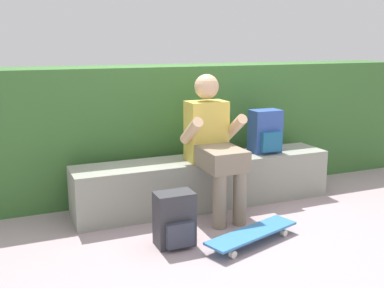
% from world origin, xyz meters
% --- Properties ---
extents(ground_plane, '(24.00, 24.00, 0.00)m').
position_xyz_m(ground_plane, '(0.00, 0.00, 0.00)').
color(ground_plane, gray).
extents(bench_main, '(2.37, 0.43, 0.44)m').
position_xyz_m(bench_main, '(0.00, 0.42, 0.22)').
color(bench_main, gray).
rests_on(bench_main, ground).
extents(person_skater, '(0.49, 0.62, 1.19)m').
position_xyz_m(person_skater, '(-0.02, 0.22, 0.64)').
color(person_skater, gold).
rests_on(person_skater, ground).
extents(skateboard_near_person, '(0.82, 0.44, 0.09)m').
position_xyz_m(skateboard_near_person, '(-0.02, -0.46, 0.07)').
color(skateboard_near_person, teal).
rests_on(skateboard_near_person, ground).
extents(backpack_on_bench, '(0.28, 0.23, 0.40)m').
position_xyz_m(backpack_on_bench, '(0.61, 0.41, 0.63)').
color(backpack_on_bench, '#2D4C99').
rests_on(backpack_on_bench, bench_main).
extents(backpack_on_ground, '(0.28, 0.23, 0.40)m').
position_xyz_m(backpack_on_ground, '(-0.56, -0.26, 0.19)').
color(backpack_on_ground, '#333338').
rests_on(backpack_on_ground, ground).
extents(hedge_row, '(4.64, 0.60, 1.23)m').
position_xyz_m(hedge_row, '(0.22, 1.06, 0.62)').
color(hedge_row, '#37662E').
rests_on(hedge_row, ground).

